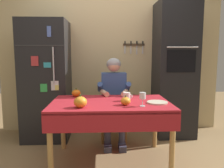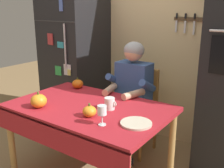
{
  "view_description": "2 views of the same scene",
  "coord_description": "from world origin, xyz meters",
  "px_view_note": "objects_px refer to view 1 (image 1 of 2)",
  "views": [
    {
      "loc": [
        -0.1,
        -2.56,
        1.31
      ],
      "look_at": [
        0.02,
        0.15,
        0.95
      ],
      "focal_mm": 36.56,
      "sensor_mm": 36.0,
      "label": 1
    },
    {
      "loc": [
        1.45,
        -1.62,
        1.59
      ],
      "look_at": [
        0.13,
        0.27,
        0.92
      ],
      "focal_mm": 43.18,
      "sensor_mm": 36.0,
      "label": 2
    }
  ],
  "objects_px": {
    "wall_oven": "(174,70)",
    "wine_glass": "(143,96)",
    "dining_table": "(111,109)",
    "chair_behind_person": "(113,106)",
    "pumpkin_small": "(80,102)",
    "coffee_mug": "(127,97)",
    "refrigerator": "(47,80)",
    "pumpkin_large": "(76,93)",
    "seated_person": "(114,93)",
    "pumpkin_medium": "(126,101)",
    "serving_tray": "(157,102)"
  },
  "relations": [
    {
      "from": "wall_oven",
      "to": "wine_glass",
      "type": "relative_size",
      "value": 13.64
    },
    {
      "from": "wall_oven",
      "to": "dining_table",
      "type": "xyz_separation_m",
      "value": [
        -1.05,
        -0.92,
        -0.39
      ]
    },
    {
      "from": "wall_oven",
      "to": "wine_glass",
      "type": "xyz_separation_m",
      "value": [
        -0.71,
        -1.15,
        -0.2
      ]
    },
    {
      "from": "chair_behind_person",
      "to": "wine_glass",
      "type": "distance_m",
      "value": 1.11
    },
    {
      "from": "pumpkin_small",
      "to": "coffee_mug",
      "type": "bearing_deg",
      "value": 31.11
    },
    {
      "from": "refrigerator",
      "to": "pumpkin_large",
      "type": "relative_size",
      "value": 15.06
    },
    {
      "from": "refrigerator",
      "to": "chair_behind_person",
      "type": "distance_m",
      "value": 1.1
    },
    {
      "from": "seated_person",
      "to": "coffee_mug",
      "type": "relative_size",
      "value": 10.78
    },
    {
      "from": "refrigerator",
      "to": "seated_person",
      "type": "distance_m",
      "value": 1.07
    },
    {
      "from": "wall_oven",
      "to": "coffee_mug",
      "type": "distance_m",
      "value": 1.24
    },
    {
      "from": "coffee_mug",
      "to": "wine_glass",
      "type": "xyz_separation_m",
      "value": [
        0.14,
        -0.29,
        0.06
      ]
    },
    {
      "from": "refrigerator",
      "to": "chair_behind_person",
      "type": "height_order",
      "value": "refrigerator"
    },
    {
      "from": "refrigerator",
      "to": "pumpkin_large",
      "type": "distance_m",
      "value": 0.73
    },
    {
      "from": "wall_oven",
      "to": "chair_behind_person",
      "type": "bearing_deg",
      "value": -172.41
    },
    {
      "from": "chair_behind_person",
      "to": "pumpkin_medium",
      "type": "relative_size",
      "value": 8.31
    },
    {
      "from": "coffee_mug",
      "to": "serving_tray",
      "type": "distance_m",
      "value": 0.37
    },
    {
      "from": "dining_table",
      "to": "seated_person",
      "type": "height_order",
      "value": "seated_person"
    },
    {
      "from": "chair_behind_person",
      "to": "pumpkin_small",
      "type": "relative_size",
      "value": 6.58
    },
    {
      "from": "chair_behind_person",
      "to": "wine_glass",
      "type": "relative_size",
      "value": 6.04
    },
    {
      "from": "pumpkin_medium",
      "to": "pumpkin_large",
      "type": "bearing_deg",
      "value": 138.82
    },
    {
      "from": "refrigerator",
      "to": "pumpkin_small",
      "type": "xyz_separation_m",
      "value": [
        0.62,
        -1.14,
        -0.1
      ]
    },
    {
      "from": "coffee_mug",
      "to": "pumpkin_small",
      "type": "relative_size",
      "value": 0.82
    },
    {
      "from": "wall_oven",
      "to": "pumpkin_medium",
      "type": "distance_m",
      "value": 1.43
    },
    {
      "from": "chair_behind_person",
      "to": "coffee_mug",
      "type": "height_order",
      "value": "chair_behind_person"
    },
    {
      "from": "pumpkin_large",
      "to": "seated_person",
      "type": "bearing_deg",
      "value": 24.94
    },
    {
      "from": "pumpkin_small",
      "to": "wine_glass",
      "type": "bearing_deg",
      "value": 2.42
    },
    {
      "from": "wall_oven",
      "to": "pumpkin_medium",
      "type": "height_order",
      "value": "wall_oven"
    },
    {
      "from": "refrigerator",
      "to": "wall_oven",
      "type": "height_order",
      "value": "wall_oven"
    },
    {
      "from": "wine_glass",
      "to": "pumpkin_medium",
      "type": "bearing_deg",
      "value": 159.16
    },
    {
      "from": "refrigerator",
      "to": "pumpkin_medium",
      "type": "bearing_deg",
      "value": -43.29
    },
    {
      "from": "refrigerator",
      "to": "chair_behind_person",
      "type": "relative_size",
      "value": 1.94
    },
    {
      "from": "wine_glass",
      "to": "serving_tray",
      "type": "distance_m",
      "value": 0.27
    },
    {
      "from": "refrigerator",
      "to": "seated_person",
      "type": "height_order",
      "value": "refrigerator"
    },
    {
      "from": "coffee_mug",
      "to": "pumpkin_medium",
      "type": "height_order",
      "value": "pumpkin_medium"
    },
    {
      "from": "wine_glass",
      "to": "pumpkin_medium",
      "type": "distance_m",
      "value": 0.2
    },
    {
      "from": "refrigerator",
      "to": "serving_tray",
      "type": "distance_m",
      "value": 1.78
    },
    {
      "from": "seated_person",
      "to": "serving_tray",
      "type": "relative_size",
      "value": 5.22
    },
    {
      "from": "seated_person",
      "to": "pumpkin_medium",
      "type": "relative_size",
      "value": 11.12
    },
    {
      "from": "refrigerator",
      "to": "wine_glass",
      "type": "relative_size",
      "value": 11.69
    },
    {
      "from": "coffee_mug",
      "to": "pumpkin_medium",
      "type": "distance_m",
      "value": 0.23
    },
    {
      "from": "wine_glass",
      "to": "pumpkin_small",
      "type": "distance_m",
      "value": 0.67
    },
    {
      "from": "wall_oven",
      "to": "pumpkin_small",
      "type": "relative_size",
      "value": 14.87
    },
    {
      "from": "refrigerator",
      "to": "wall_oven",
      "type": "xyz_separation_m",
      "value": [
        2.0,
        0.04,
        0.15
      ]
    },
    {
      "from": "refrigerator",
      "to": "wine_glass",
      "type": "bearing_deg",
      "value": -40.85
    },
    {
      "from": "dining_table",
      "to": "seated_person",
      "type": "bearing_deg",
      "value": 83.07
    },
    {
      "from": "refrigerator",
      "to": "wine_glass",
      "type": "xyz_separation_m",
      "value": [
        1.29,
        -1.11,
        -0.05
      ]
    },
    {
      "from": "chair_behind_person",
      "to": "pumpkin_medium",
      "type": "distance_m",
      "value": 1.0
    },
    {
      "from": "chair_behind_person",
      "to": "pumpkin_medium",
      "type": "bearing_deg",
      "value": -84.77
    },
    {
      "from": "wine_glass",
      "to": "pumpkin_large",
      "type": "distance_m",
      "value": 0.98
    },
    {
      "from": "serving_tray",
      "to": "refrigerator",
      "type": "bearing_deg",
      "value": 147.16
    }
  ]
}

